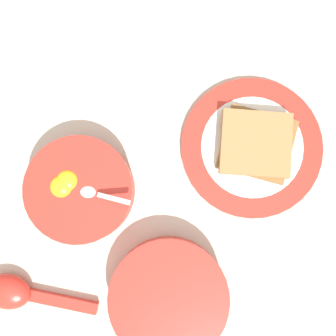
{
  "coord_description": "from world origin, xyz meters",
  "views": [
    {
      "loc": [
        0.02,
        0.01,
        0.62
      ],
      "look_at": [
        0.02,
        0.07,
        0.02
      ],
      "focal_mm": 42.0,
      "sensor_mm": 36.0,
      "label": 1
    }
  ],
  "objects_px": {
    "toast_sandwich": "(256,144)",
    "soup_spoon": "(17,293)",
    "toast_plate": "(251,147)",
    "congee_bowl": "(169,297)",
    "egg_bowl": "(80,190)"
  },
  "relations": [
    {
      "from": "egg_bowl",
      "to": "toast_sandwich",
      "type": "relative_size",
      "value": 1.29
    },
    {
      "from": "toast_plate",
      "to": "toast_sandwich",
      "type": "xyz_separation_m",
      "value": [
        0.0,
        0.0,
        0.02
      ]
    },
    {
      "from": "toast_sandwich",
      "to": "soup_spoon",
      "type": "xyz_separation_m",
      "value": [
        -0.35,
        -0.24,
        -0.01
      ]
    },
    {
      "from": "toast_sandwich",
      "to": "soup_spoon",
      "type": "bearing_deg",
      "value": -145.51
    },
    {
      "from": "toast_plate",
      "to": "soup_spoon",
      "type": "bearing_deg",
      "value": -145.58
    },
    {
      "from": "egg_bowl",
      "to": "congee_bowl",
      "type": "relative_size",
      "value": 0.92
    },
    {
      "from": "toast_plate",
      "to": "congee_bowl",
      "type": "height_order",
      "value": "congee_bowl"
    },
    {
      "from": "egg_bowl",
      "to": "toast_plate",
      "type": "height_order",
      "value": "egg_bowl"
    },
    {
      "from": "congee_bowl",
      "to": "soup_spoon",
      "type": "bearing_deg",
      "value": -178.1
    },
    {
      "from": "soup_spoon",
      "to": "egg_bowl",
      "type": "bearing_deg",
      "value": 61.1
    },
    {
      "from": "egg_bowl",
      "to": "soup_spoon",
      "type": "xyz_separation_m",
      "value": [
        -0.09,
        -0.16,
        -0.01
      ]
    },
    {
      "from": "toast_plate",
      "to": "soup_spoon",
      "type": "xyz_separation_m",
      "value": [
        -0.35,
        -0.24,
        0.01
      ]
    },
    {
      "from": "congee_bowl",
      "to": "toast_sandwich",
      "type": "bearing_deg",
      "value": 62.15
    },
    {
      "from": "toast_plate",
      "to": "soup_spoon",
      "type": "relative_size",
      "value": 1.26
    },
    {
      "from": "toast_plate",
      "to": "soup_spoon",
      "type": "distance_m",
      "value": 0.42
    }
  ]
}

